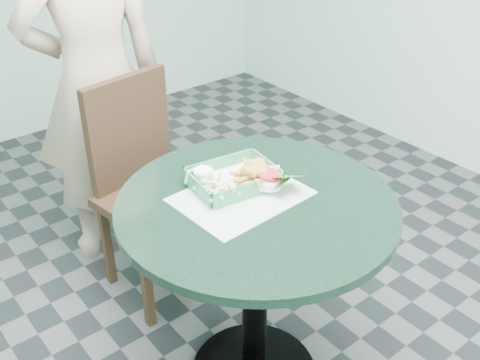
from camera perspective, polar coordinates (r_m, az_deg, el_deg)
cafe_table at (r=1.82m, az=1.62°, el=-7.16°), size 0.86×0.86×0.75m
dining_chair at (r=2.33m, az=-9.70°, el=0.46°), size 0.39×0.39×0.93m
diner_person at (r=2.44m, az=-14.65°, el=11.69°), size 0.75×0.56×1.87m
placemat at (r=1.74m, az=0.13°, el=-2.21°), size 0.40×0.31×0.00m
food_basket at (r=1.78m, az=-0.64°, el=-0.63°), size 0.26×0.19×0.05m
crab_sandwich at (r=1.77m, az=1.46°, el=0.44°), size 0.13×0.13×0.08m
fries_pile at (r=1.71m, az=-2.17°, el=-1.33°), size 0.13×0.13×0.04m
sauce_ramekin at (r=1.74m, az=-3.66°, el=-0.19°), size 0.06×0.06×0.04m
garnish_cup at (r=1.76m, az=3.45°, el=-0.23°), size 0.12×0.11×0.05m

